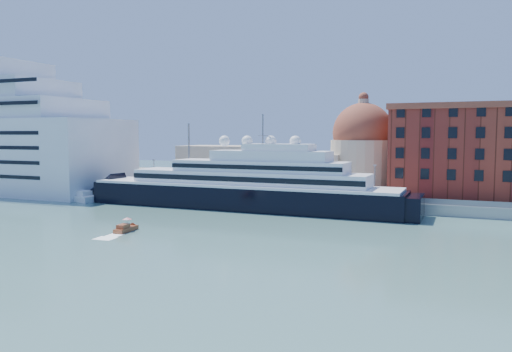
% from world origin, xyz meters
% --- Properties ---
extents(ground, '(400.00, 400.00, 0.00)m').
position_xyz_m(ground, '(0.00, 0.00, 0.00)').
color(ground, '#39635E').
rests_on(ground, ground).
extents(quay, '(180.00, 10.00, 2.50)m').
position_xyz_m(quay, '(0.00, 34.00, 1.25)').
color(quay, gray).
rests_on(quay, ground).
extents(land, '(260.00, 72.00, 2.00)m').
position_xyz_m(land, '(0.00, 75.00, 1.00)').
color(land, slate).
rests_on(land, ground).
extents(quay_fence, '(180.00, 0.10, 1.20)m').
position_xyz_m(quay_fence, '(0.00, 29.50, 3.10)').
color(quay_fence, slate).
rests_on(quay_fence, quay).
extents(superyacht, '(87.08, 12.07, 26.03)m').
position_xyz_m(superyacht, '(-2.71, 23.00, 4.49)').
color(superyacht, black).
rests_on(superyacht, ground).
extents(service_barge, '(14.35, 8.06, 3.07)m').
position_xyz_m(service_barge, '(-45.65, 18.93, 0.88)').
color(service_barge, white).
rests_on(service_barge, ground).
extents(water_taxi, '(2.38, 5.74, 2.66)m').
position_xyz_m(water_taxi, '(-7.47, -11.03, 0.64)').
color(water_taxi, maroon).
rests_on(water_taxi, ground).
extents(warehouse, '(43.00, 19.00, 23.25)m').
position_xyz_m(warehouse, '(52.00, 52.00, 13.79)').
color(warehouse, maroon).
rests_on(warehouse, land).
extents(church, '(66.00, 18.00, 25.50)m').
position_xyz_m(church, '(6.39, 57.72, 10.91)').
color(church, beige).
rests_on(church, land).
extents(lamp_posts, '(120.80, 2.40, 18.00)m').
position_xyz_m(lamp_posts, '(-12.67, 32.27, 9.84)').
color(lamp_posts, slate).
rests_on(lamp_posts, quay).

